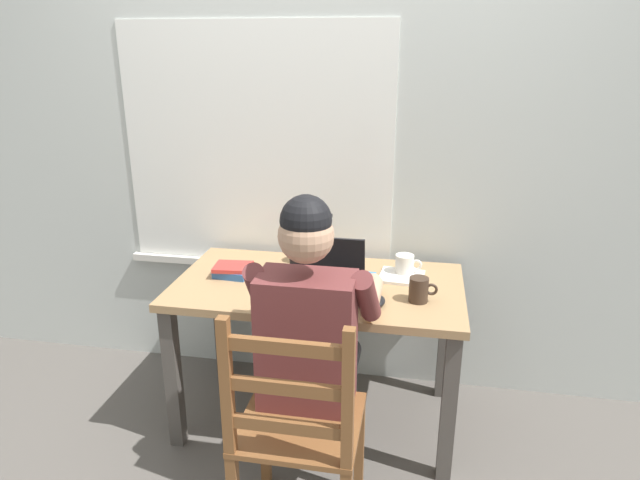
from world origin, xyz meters
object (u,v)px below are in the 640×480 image
desk (318,303)px  coffee_mug_dark (419,290)px  wooden_chair (297,431)px  book_stack_main (233,270)px  laptop (323,282)px  coffee_mug_white (405,265)px  computer_mouse (378,301)px  coffee_mug_spare (303,252)px  seated_person (313,333)px  landscape_photo_print (361,274)px

desk → coffee_mug_dark: coffee_mug_dark is taller
desk → wooden_chair: 0.72m
desk → book_stack_main: (-0.40, 0.01, 0.13)m
laptop → coffee_mug_white: laptop is taller
wooden_chair → coffee_mug_dark: 0.76m
computer_mouse → book_stack_main: 0.71m
coffee_mug_spare → book_stack_main: 0.36m
seated_person → coffee_mug_white: (0.31, 0.58, 0.07)m
wooden_chair → coffee_mug_white: 0.96m
computer_mouse → book_stack_main: book_stack_main is taller
coffee_mug_dark → landscape_photo_print: coffee_mug_dark is taller
computer_mouse → coffee_mug_white: (0.09, 0.34, 0.03)m
wooden_chair → laptop: 0.66m
computer_mouse → book_stack_main: size_ratio=0.56×
desk → coffee_mug_dark: 0.48m
desk → coffee_mug_dark: size_ratio=10.83×
seated_person → coffee_mug_dark: (0.38, 0.31, 0.07)m
desk → book_stack_main: book_stack_main is taller
computer_mouse → coffee_mug_white: size_ratio=0.81×
coffee_mug_white → coffee_mug_dark: coffee_mug_dark is taller
coffee_mug_dark → seated_person: bearing=-141.0°
wooden_chair → book_stack_main: 0.89m
coffee_mug_white → landscape_photo_print: (-0.20, -0.03, -0.05)m
computer_mouse → landscape_photo_print: (-0.11, 0.30, -0.02)m
desk → coffee_mug_white: coffee_mug_white is taller
laptop → computer_mouse: size_ratio=3.30×
coffee_mug_dark → landscape_photo_print: 0.36m
laptop → book_stack_main: laptop is taller
laptop → coffee_mug_dark: 0.40m
coffee_mug_white → wooden_chair: bearing=-110.0°
laptop → book_stack_main: bearing=164.3°
coffee_mug_spare → computer_mouse: bearing=-45.8°
book_stack_main → coffee_mug_dark: bearing=-8.5°
laptop → landscape_photo_print: 0.28m
seated_person → coffee_mug_dark: size_ratio=10.61×
desk → book_stack_main: 0.42m
wooden_chair → coffee_mug_white: size_ratio=7.68×
wooden_chair → coffee_mug_white: wooden_chair is taller
seated_person → computer_mouse: (0.22, 0.25, 0.04)m
seated_person → book_stack_main: 0.63m
coffee_mug_dark → book_stack_main: coffee_mug_dark is taller
computer_mouse → coffee_mug_white: bearing=74.5°
laptop → computer_mouse: (0.24, -0.07, -0.04)m
computer_mouse → book_stack_main: (-0.68, 0.19, 0.01)m
desk → coffee_mug_dark: (0.44, -0.11, 0.15)m
landscape_photo_print → wooden_chair: bearing=-89.9°
laptop → computer_mouse: 0.25m
laptop → desk: bearing=111.6°
coffee_mug_spare → landscape_photo_print: size_ratio=0.94×
coffee_mug_spare → landscape_photo_print: bearing=-19.9°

